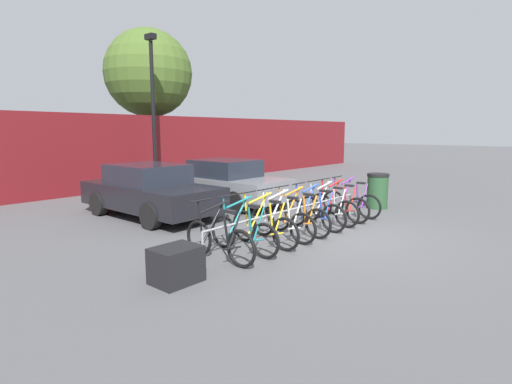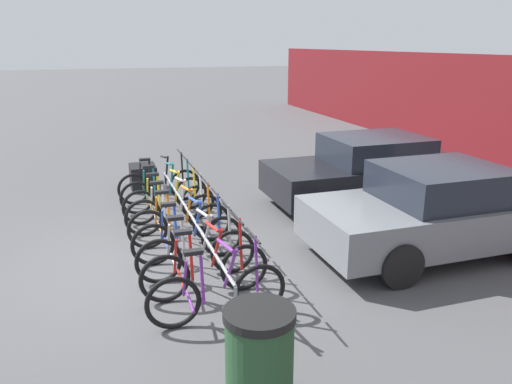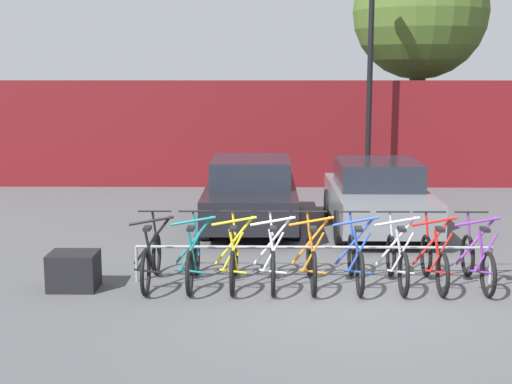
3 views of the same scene
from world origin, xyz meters
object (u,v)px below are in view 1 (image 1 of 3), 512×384
at_px(bicycle_orange, 298,218).
at_px(lamp_post, 153,105).
at_px(bicycle_silver, 328,209).
at_px(tree_behind_hoarding, 149,74).
at_px(bicycle_white, 282,222).
at_px(bicycle_blue, 314,213).
at_px(cargo_crate, 176,265).
at_px(bicycle_yellow, 264,227).
at_px(bicycle_black, 219,240).
at_px(car_black, 150,191).
at_px(bicycle_purple, 351,203).
at_px(bicycle_red, 339,206).
at_px(bicycle_teal, 243,233).
at_px(car_grey, 227,183).
at_px(bike_rack, 293,211).
at_px(trash_bin, 377,191).

xyz_separation_m(bicycle_orange, lamp_post, (1.95, 7.97, 2.86)).
height_order(bicycle_silver, tree_behind_hoarding, tree_behind_hoarding).
height_order(bicycle_white, bicycle_blue, same).
distance_m(bicycle_blue, cargo_crate, 4.18).
xyz_separation_m(bicycle_yellow, tree_behind_hoarding, (4.90, 10.77, 4.40)).
distance_m(bicycle_black, car_black, 4.33).
xyz_separation_m(bicycle_white, bicycle_silver, (1.86, 0.00, 0.00)).
xyz_separation_m(bicycle_silver, lamp_post, (0.67, 7.97, 2.86)).
relative_size(bicycle_orange, cargo_crate, 2.44).
xyz_separation_m(car_black, tree_behind_hoarding, (4.73, 6.69, 4.09)).
bearing_deg(bicycle_purple, cargo_crate, -178.79).
bearing_deg(bicycle_red, tree_behind_hoarding, 78.57).
bearing_deg(lamp_post, bicycle_silver, -94.81).
distance_m(bicycle_teal, bicycle_silver, 3.05).
relative_size(bicycle_teal, tree_behind_hoarding, 0.25).
xyz_separation_m(bicycle_purple, car_grey, (-0.92, 3.72, 0.31)).
distance_m(car_black, cargo_crate, 5.01).
height_order(bicycle_black, bicycle_teal, same).
xyz_separation_m(bicycle_blue, car_black, (-1.65, 4.08, 0.31)).
distance_m(cargo_crate, tree_behind_hoarding, 13.93).
height_order(bike_rack, cargo_crate, bike_rack).
xyz_separation_m(bicycle_black, bicycle_purple, (4.88, 0.00, 0.00)).
bearing_deg(bicycle_yellow, car_black, 87.02).
height_order(bicycle_red, cargo_crate, bicycle_red).
bearing_deg(bicycle_silver, bicycle_orange, -179.40).
xyz_separation_m(car_grey, cargo_crate, (-5.07, -3.94, -0.41)).
bearing_deg(cargo_crate, bicycle_purple, 2.14).
bearing_deg(bicycle_purple, bicycle_silver, 179.07).
bearing_deg(bicycle_silver, bicycle_red, 0.60).
bearing_deg(bicycle_red, lamp_post, 87.79).
xyz_separation_m(bicycle_yellow, trash_bin, (5.24, -0.03, 0.14)).
height_order(bicycle_teal, bicycle_purple, same).
height_order(bicycle_teal, bicycle_red, same).
xyz_separation_m(bike_rack, car_grey, (1.52, 3.57, 0.19)).
bearing_deg(cargo_crate, bicycle_silver, 2.67).
bearing_deg(trash_bin, cargo_crate, -178.52).
xyz_separation_m(bicycle_black, bicycle_yellow, (1.24, 0.00, 0.00)).
distance_m(bicycle_yellow, bicycle_blue, 1.82).
bearing_deg(bicycle_black, cargo_crate, -168.93).
height_order(lamp_post, tree_behind_hoarding, tree_behind_hoarding).
relative_size(bicycle_orange, tree_behind_hoarding, 0.25).
distance_m(bicycle_orange, bicycle_purple, 2.48).
relative_size(bicycle_white, bicycle_orange, 1.00).
relative_size(bicycle_purple, lamp_post, 0.30).
distance_m(bicycle_red, cargo_crate, 5.35).
bearing_deg(trash_bin, car_black, 140.96).
xyz_separation_m(bicycle_black, bicycle_teal, (0.63, 0.00, 0.00)).
relative_size(lamp_post, tree_behind_hoarding, 0.85).
xyz_separation_m(bicycle_teal, trash_bin, (5.85, -0.03, 0.14)).
relative_size(bicycle_black, bicycle_blue, 1.00).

